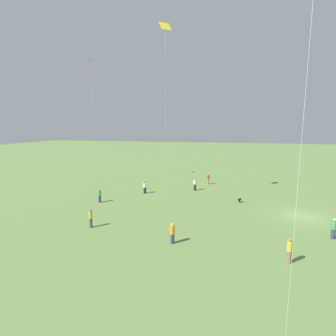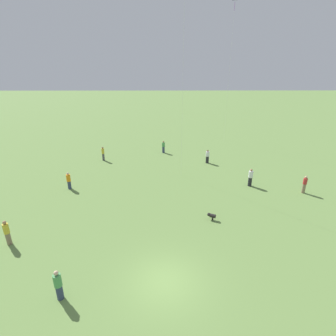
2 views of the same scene
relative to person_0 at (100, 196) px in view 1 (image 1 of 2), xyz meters
The scene contains 12 objects.
ground_plane 23.72m from the person_0, behind, with size 240.00×240.00×0.00m, color #6B8E47.
person_0 is the anchor object (origin of this frame).
person_1 6.97m from the person_0, 126.83° to the right, with size 0.61×0.61×1.72m.
person_2 8.37m from the person_0, 112.17° to the left, with size 0.44×0.44×1.84m.
person_4 22.77m from the person_0, 152.64° to the left, with size 0.47×0.47×1.86m.
person_5 14.15m from the person_0, 140.74° to the right, with size 0.53×0.53×1.85m.
person_6 25.34m from the person_0, 168.09° to the left, with size 0.58×0.58×1.83m.
person_7 14.78m from the person_0, 141.04° to the left, with size 0.49×0.49×1.75m.
person_8 18.58m from the person_0, 132.59° to the right, with size 0.52×0.52×1.76m.
kite_2 21.04m from the person_0, 165.80° to the right, with size 1.52×1.45×21.43m.
kite_3 20.62m from the person_0, 58.68° to the right, with size 0.84×0.86×19.91m.
dog_0 17.72m from the person_0, 166.92° to the right, with size 0.50×0.70×0.56m.
Camera 1 is at (7.86, 29.58, 9.70)m, focal length 28.00 mm.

